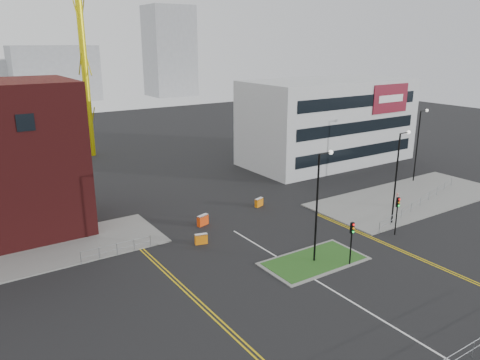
# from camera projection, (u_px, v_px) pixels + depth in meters

# --- Properties ---
(ground) EXTENTS (200.00, 200.00, 0.00)m
(ground) POSITION_uv_depth(u_px,v_px,m) (374.00, 315.00, 30.70)
(ground) COLOR black
(ground) RESTS_ON ground
(pavement_right) EXTENTS (24.00, 10.00, 0.12)m
(pavement_right) POSITION_uv_depth(u_px,v_px,m) (409.00, 198.00, 53.51)
(pavement_right) COLOR slate
(pavement_right) RESTS_ON ground
(island_kerb) EXTENTS (8.60, 4.60, 0.08)m
(island_kerb) POSITION_uv_depth(u_px,v_px,m) (314.00, 261.00, 38.14)
(island_kerb) COLOR slate
(island_kerb) RESTS_ON ground
(grass_island) EXTENTS (8.00, 4.00, 0.12)m
(grass_island) POSITION_uv_depth(u_px,v_px,m) (314.00, 261.00, 38.14)
(grass_island) COLOR #22521B
(grass_island) RESTS_ON ground
(office_block) EXTENTS (25.00, 12.20, 12.00)m
(office_block) POSITION_uv_depth(u_px,v_px,m) (328.00, 121.00, 68.29)
(office_block) COLOR silver
(office_block) RESTS_ON ground
(streetlamp_island) EXTENTS (1.46, 0.36, 9.18)m
(streetlamp_island) POSITION_uv_depth(u_px,v_px,m) (319.00, 198.00, 36.72)
(streetlamp_island) COLOR black
(streetlamp_island) RESTS_ON ground
(streetlamp_right_near) EXTENTS (1.46, 0.36, 9.18)m
(streetlamp_right_near) POSITION_uv_depth(u_px,v_px,m) (398.00, 170.00, 44.66)
(streetlamp_right_near) COLOR black
(streetlamp_right_near) RESTS_ON ground
(streetlamp_right_far) EXTENTS (1.46, 0.36, 9.18)m
(streetlamp_right_far) POSITION_uv_depth(u_px,v_px,m) (419.00, 140.00, 58.46)
(streetlamp_right_far) COLOR black
(streetlamp_right_far) RESTS_ON ground
(traffic_light_island) EXTENTS (0.28, 0.33, 3.65)m
(traffic_light_island) POSITION_uv_depth(u_px,v_px,m) (352.00, 235.00, 36.86)
(traffic_light_island) COLOR black
(traffic_light_island) RESTS_ON ground
(traffic_light_right) EXTENTS (0.28, 0.33, 3.65)m
(traffic_light_right) POSITION_uv_depth(u_px,v_px,m) (397.00, 209.00, 42.69)
(traffic_light_right) COLOR black
(traffic_light_right) RESTS_ON ground
(railing_front) EXTENTS (24.05, 0.05, 1.10)m
(railing_front) POSITION_uv_depth(u_px,v_px,m) (460.00, 354.00, 25.68)
(railing_front) COLOR gray
(railing_front) RESTS_ON ground
(railing_left) EXTENTS (6.05, 0.05, 1.10)m
(railing_left) POSITION_uv_depth(u_px,v_px,m) (117.00, 247.00, 39.06)
(railing_left) COLOR gray
(railing_left) RESTS_ON ground
(railing_right) EXTENTS (19.05, 5.05, 1.10)m
(railing_right) POSITION_uv_depth(u_px,v_px,m) (421.00, 200.00, 50.51)
(railing_right) COLOR gray
(railing_right) RESTS_ON ground
(centre_line) EXTENTS (0.15, 30.00, 0.01)m
(centre_line) POSITION_uv_depth(u_px,v_px,m) (351.00, 301.00, 32.30)
(centre_line) COLOR silver
(centre_line) RESTS_ON ground
(yellow_left_a) EXTENTS (0.12, 24.00, 0.01)m
(yellow_left_a) POSITION_uv_depth(u_px,v_px,m) (182.00, 289.00, 33.93)
(yellow_left_a) COLOR gold
(yellow_left_a) RESTS_ON ground
(yellow_left_b) EXTENTS (0.12, 24.00, 0.01)m
(yellow_left_b) POSITION_uv_depth(u_px,v_px,m) (186.00, 288.00, 34.09)
(yellow_left_b) COLOR gold
(yellow_left_b) RESTS_ON ground
(yellow_right_a) EXTENTS (0.12, 20.00, 0.01)m
(yellow_right_a) POSITION_uv_depth(u_px,v_px,m) (394.00, 249.00, 40.52)
(yellow_right_a) COLOR gold
(yellow_right_a) RESTS_ON ground
(yellow_right_b) EXTENTS (0.12, 20.00, 0.01)m
(yellow_right_b) POSITION_uv_depth(u_px,v_px,m) (397.00, 248.00, 40.68)
(yellow_right_b) COLOR gold
(yellow_right_b) RESTS_ON ground
(skyline_b) EXTENTS (24.00, 12.00, 16.00)m
(skyline_b) POSITION_uv_depth(u_px,v_px,m) (55.00, 74.00, 137.58)
(skyline_b) COLOR gray
(skyline_b) RESTS_ON ground
(skyline_c) EXTENTS (14.00, 12.00, 28.00)m
(skyline_c) POSITION_uv_depth(u_px,v_px,m) (170.00, 51.00, 150.38)
(skyline_c) COLOR gray
(skyline_c) RESTS_ON ground
(pedestrian) EXTENTS (0.71, 0.59, 1.65)m
(pedestrian) POSITION_uv_depth(u_px,v_px,m) (397.00, 200.00, 50.31)
(pedestrian) COLOR #D28C87
(pedestrian) RESTS_ON ground
(barrier_left) EXTENTS (1.31, 0.79, 1.05)m
(barrier_left) POSITION_uv_depth(u_px,v_px,m) (203.00, 220.00, 45.52)
(barrier_left) COLOR #F8440D
(barrier_left) RESTS_ON ground
(barrier_mid) EXTENTS (1.18, 0.64, 0.94)m
(barrier_mid) POSITION_uv_depth(u_px,v_px,m) (201.00, 238.00, 41.34)
(barrier_mid) COLOR orange
(barrier_mid) RESTS_ON ground
(barrier_right) EXTENTS (1.16, 0.70, 0.93)m
(barrier_right) POSITION_uv_depth(u_px,v_px,m) (259.00, 202.00, 50.73)
(barrier_right) COLOR orange
(barrier_right) RESTS_ON ground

